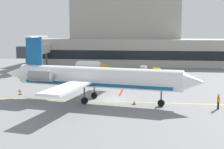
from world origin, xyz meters
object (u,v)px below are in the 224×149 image
(belt_loader, at_px, (107,69))
(marshaller, at_px, (218,101))
(regional_jet, at_px, (94,77))
(baggage_tug, at_px, (141,70))
(fuel_tank, at_px, (88,66))
(pushback_tractor, at_px, (157,73))

(belt_loader, distance_m, marshaller, 36.05)
(regional_jet, xyz_separation_m, marshaller, (16.30, -2.17, -2.41))
(baggage_tug, height_order, marshaller, marshaller)
(baggage_tug, relative_size, belt_loader, 0.84)
(baggage_tug, bearing_deg, fuel_tank, 171.41)
(pushback_tractor, bearing_deg, regional_jet, -109.87)
(belt_loader, bearing_deg, pushback_tractor, -17.68)
(regional_jet, relative_size, baggage_tug, 8.71)
(baggage_tug, xyz_separation_m, marshaller, (10.81, -30.68, 0.13))
(regional_jet, relative_size, marshaller, 14.81)
(pushback_tractor, bearing_deg, marshaller, -75.12)
(baggage_tug, distance_m, belt_loader, 7.80)
(baggage_tug, distance_m, marshaller, 32.53)
(regional_jet, distance_m, marshaller, 16.62)
(baggage_tug, relative_size, pushback_tractor, 0.90)
(baggage_tug, xyz_separation_m, fuel_tank, (-12.59, 1.90, 0.62))
(pushback_tractor, bearing_deg, belt_loader, 162.32)
(belt_loader, relative_size, fuel_tank, 0.59)
(marshaller, bearing_deg, belt_loader, 121.08)
(baggage_tug, bearing_deg, belt_loader, 178.55)
(baggage_tug, relative_size, fuel_tank, 0.50)
(pushback_tractor, relative_size, belt_loader, 0.93)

